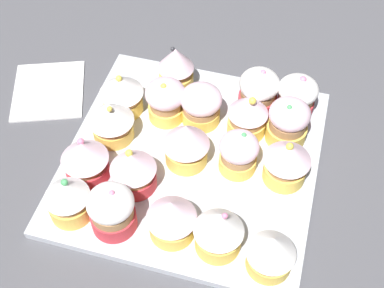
# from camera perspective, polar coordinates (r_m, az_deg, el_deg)

# --- Properties ---
(ground_plane) EXTENTS (1.80, 1.80, 0.03)m
(ground_plane) POSITION_cam_1_polar(r_m,az_deg,el_deg) (0.77, 0.00, -2.61)
(ground_plane) COLOR #4C4C51
(baking_tray) EXTENTS (0.36, 0.36, 0.01)m
(baking_tray) POSITION_cam_1_polar(r_m,az_deg,el_deg) (0.76, 0.00, -1.68)
(baking_tray) COLOR silver
(baking_tray) RESTS_ON ground_plane
(cupcake_0) EXTENTS (0.06, 0.06, 0.07)m
(cupcake_0) POSITION_cam_1_polar(r_m,az_deg,el_deg) (0.69, -13.41, -5.74)
(cupcake_0) COLOR #EFC651
(cupcake_0) RESTS_ON baking_tray
(cupcake_1) EXTENTS (0.06, 0.06, 0.07)m
(cupcake_1) POSITION_cam_1_polar(r_m,az_deg,el_deg) (0.67, -8.75, -7.10)
(cupcake_1) COLOR #D1333D
(cupcake_1) RESTS_ON baking_tray
(cupcake_2) EXTENTS (0.06, 0.06, 0.07)m
(cupcake_2) POSITION_cam_1_polar(r_m,az_deg,el_deg) (0.66, -2.24, -7.94)
(cupcake_2) COLOR #EFC651
(cupcake_2) RESTS_ON baking_tray
(cupcake_3) EXTENTS (0.06, 0.06, 0.08)m
(cupcake_3) POSITION_cam_1_polar(r_m,az_deg,el_deg) (0.64, 2.94, -9.32)
(cupcake_3) COLOR #EFC651
(cupcake_3) RESTS_ON baking_tray
(cupcake_4) EXTENTS (0.06, 0.06, 0.07)m
(cupcake_4) POSITION_cam_1_polar(r_m,az_deg,el_deg) (0.64, 8.64, -11.55)
(cupcake_4) COLOR #EFC651
(cupcake_4) RESTS_ON baking_tray
(cupcake_5) EXTENTS (0.07, 0.07, 0.07)m
(cupcake_5) POSITION_cam_1_polar(r_m,az_deg,el_deg) (0.72, -11.60, -1.61)
(cupcake_5) COLOR #D1333D
(cupcake_5) RESTS_ON baking_tray
(cupcake_6) EXTENTS (0.06, 0.06, 0.07)m
(cupcake_6) POSITION_cam_1_polar(r_m,az_deg,el_deg) (0.70, -6.42, -2.83)
(cupcake_6) COLOR #D1333D
(cupcake_6) RESTS_ON baking_tray
(cupcake_7) EXTENTS (0.07, 0.07, 0.07)m
(cupcake_7) POSITION_cam_1_polar(r_m,az_deg,el_deg) (0.76, -8.80, 2.66)
(cupcake_7) COLOR #EFC651
(cupcake_7) RESTS_ON baking_tray
(cupcake_8) EXTENTS (0.07, 0.07, 0.07)m
(cupcake_8) POSITION_cam_1_polar(r_m,az_deg,el_deg) (0.72, -0.65, 0.14)
(cupcake_8) COLOR #EFC651
(cupcake_8) RESTS_ON baking_tray
(cupcake_9) EXTENTS (0.05, 0.05, 0.07)m
(cupcake_9) POSITION_cam_1_polar(r_m,az_deg,el_deg) (0.72, 5.16, -0.74)
(cupcake_9) COLOR #EFC651
(cupcake_9) RESTS_ON baking_tray
(cupcake_10) EXTENTS (0.06, 0.06, 0.07)m
(cupcake_10) POSITION_cam_1_polar(r_m,az_deg,el_deg) (0.71, 10.28, -2.03)
(cupcake_10) COLOR #EFC651
(cupcake_10) RESTS_ON baking_tray
(cupcake_11) EXTENTS (0.07, 0.07, 0.07)m
(cupcake_11) POSITION_cam_1_polar(r_m,az_deg,el_deg) (0.79, -7.70, 5.58)
(cupcake_11) COLOR #EFC651
(cupcake_11) RESTS_ON baking_tray
(cupcake_12) EXTENTS (0.06, 0.06, 0.07)m
(cupcake_12) POSITION_cam_1_polar(r_m,az_deg,el_deg) (0.78, -2.89, 4.83)
(cupcake_12) COLOR #EFC651
(cupcake_12) RESTS_ON baking_tray
(cupcake_13) EXTENTS (0.06, 0.06, 0.07)m
(cupcake_13) POSITION_cam_1_polar(r_m,az_deg,el_deg) (0.77, 1.00, 4.30)
(cupcake_13) COLOR #EFC651
(cupcake_13) RESTS_ON baking_tray
(cupcake_14) EXTENTS (0.06, 0.06, 0.08)m
(cupcake_14) POSITION_cam_1_polar(r_m,az_deg,el_deg) (0.76, 6.12, 3.28)
(cupcake_14) COLOR #EFC651
(cupcake_14) RESTS_ON baking_tray
(cupcake_15) EXTENTS (0.06, 0.06, 0.08)m
(cupcake_15) POSITION_cam_1_polar(r_m,az_deg,el_deg) (0.76, 10.46, 2.41)
(cupcake_15) COLOR #EFC651
(cupcake_15) RESTS_ON baking_tray
(cupcake_16) EXTENTS (0.06, 0.06, 0.08)m
(cupcake_16) POSITION_cam_1_polar(r_m,az_deg,el_deg) (0.82, -1.76, 8.37)
(cupcake_16) COLOR #EFC651
(cupcake_16) RESTS_ON baking_tray
(cupcake_17) EXTENTS (0.06, 0.06, 0.07)m
(cupcake_17) POSITION_cam_1_polar(r_m,az_deg,el_deg) (0.79, 7.27, 5.83)
(cupcake_17) COLOR #D1333D
(cupcake_17) RESTS_ON baking_tray
(cupcake_18) EXTENTS (0.06, 0.06, 0.07)m
(cupcake_18) POSITION_cam_1_polar(r_m,az_deg,el_deg) (0.80, 11.39, 5.21)
(cupcake_18) COLOR #D1333D
(cupcake_18) RESTS_ON baking_tray
(napkin) EXTENTS (0.15, 0.16, 0.01)m
(napkin) POSITION_cam_1_polar(r_m,az_deg,el_deg) (0.88, -15.40, 5.72)
(napkin) COLOR white
(napkin) RESTS_ON ground_plane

